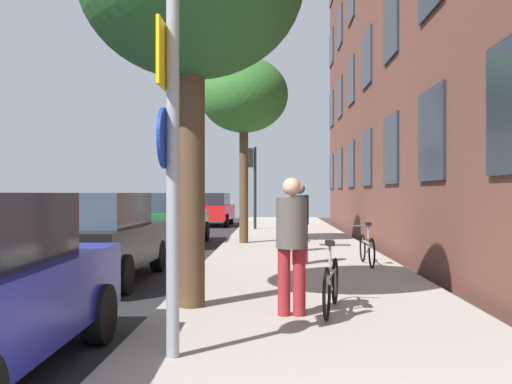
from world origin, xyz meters
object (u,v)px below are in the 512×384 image
(tree_far, at_px, (244,96))
(bicycle_0, at_px, (331,284))
(car_1, at_px, (97,236))
(bicycle_1, at_px, (367,248))
(pedestrian_1, at_px, (300,218))
(pedestrian_2, at_px, (291,217))
(bicycle_2, at_px, (299,229))
(sign_post, at_px, (170,148))
(pedestrian_0, at_px, (292,237))
(car_3, at_px, (213,209))
(car_2, at_px, (173,218))
(traffic_light, at_px, (253,173))

(tree_far, bearing_deg, bicycle_0, -80.64)
(car_1, bearing_deg, bicycle_1, 17.94)
(bicycle_0, bearing_deg, bicycle_1, 75.36)
(pedestrian_1, distance_m, pedestrian_2, 2.52)
(bicycle_2, distance_m, pedestrian_2, 3.42)
(sign_post, xyz_separation_m, pedestrian_0, (1.17, 1.79, -0.96))
(car_3, bearing_deg, bicycle_1, -72.75)
(sign_post, relative_size, car_3, 0.77)
(bicycle_1, height_order, pedestrian_1, pedestrian_1)
(pedestrian_2, xyz_separation_m, car_2, (-3.63, 3.21, -0.17))
(car_3, bearing_deg, bicycle_0, -79.76)
(car_1, bearing_deg, car_2, 89.68)
(pedestrian_1, bearing_deg, car_1, -154.78)
(tree_far, relative_size, pedestrian_0, 3.31)
(tree_far, relative_size, bicycle_2, 3.46)
(pedestrian_0, bearing_deg, pedestrian_2, 88.26)
(bicycle_0, xyz_separation_m, pedestrian_1, (-0.18, 4.80, 0.62))
(bicycle_0, height_order, car_3, car_3)
(car_3, bearing_deg, sign_post, -84.82)
(pedestrian_1, height_order, car_2, pedestrian_1)
(bicycle_1, bearing_deg, tree_far, 118.77)
(bicycle_2, bearing_deg, traffic_light, 106.20)
(bicycle_1, xyz_separation_m, pedestrian_1, (-1.40, 0.10, 0.63))
(tree_far, xyz_separation_m, car_3, (-2.10, 10.78, -3.72))
(bicycle_0, height_order, bicycle_1, bicycle_0)
(bicycle_0, xyz_separation_m, car_3, (-3.74, 20.69, 0.37))
(bicycle_2, xyz_separation_m, car_3, (-3.82, 10.01, 0.35))
(tree_far, bearing_deg, bicycle_1, -61.23)
(bicycle_1, distance_m, pedestrian_0, 5.27)
(sign_post, bearing_deg, pedestrian_1, 77.59)
(traffic_light, relative_size, bicycle_1, 2.06)
(bicycle_1, xyz_separation_m, pedestrian_0, (-1.74, -4.93, 0.62))
(sign_post, xyz_separation_m, tree_far, (0.05, 11.94, 2.52))
(traffic_light, xyz_separation_m, bicycle_2, (1.69, -5.82, -1.99))
(sign_post, height_order, bicycle_2, sign_post)
(pedestrian_2, bearing_deg, pedestrian_1, -87.65)
(car_1, bearing_deg, car_3, 89.30)
(tree_far, distance_m, pedestrian_2, 4.60)
(bicycle_0, height_order, pedestrian_2, pedestrian_2)
(pedestrian_2, xyz_separation_m, car_3, (-3.46, 13.37, -0.17))
(sign_post, distance_m, pedestrian_0, 2.35)
(traffic_light, xyz_separation_m, bicycle_0, (1.61, -16.50, -2.00))
(bicycle_1, relative_size, car_2, 0.37)
(traffic_light, height_order, bicycle_0, traffic_light)
(bicycle_2, height_order, pedestrian_0, pedestrian_0)
(bicycle_2, bearing_deg, pedestrian_0, -93.08)
(pedestrian_1, height_order, car_1, pedestrian_1)
(traffic_light, distance_m, bicycle_1, 12.30)
(pedestrian_1, bearing_deg, car_2, 123.09)
(bicycle_2, bearing_deg, tree_far, -155.84)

